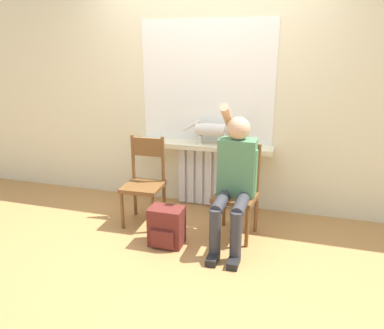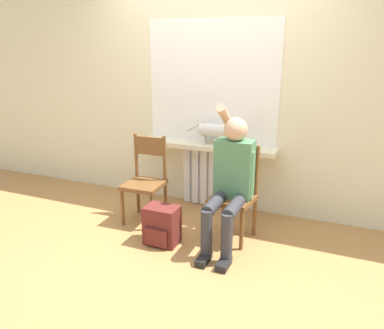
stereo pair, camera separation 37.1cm
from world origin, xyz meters
TOP-DOWN VIEW (x-y plane):
  - ground_plane at (0.00, 0.00)m, footprint 12.00×12.00m
  - wall_with_window at (0.00, 1.23)m, footprint 7.00×0.06m
  - radiator at (0.00, 1.15)m, footprint 0.63×0.08m
  - windowsill at (0.00, 1.07)m, footprint 1.52×0.26m
  - window_glass at (0.00, 1.20)m, footprint 1.46×0.01m
  - chair_left at (-0.48, 0.54)m, footprint 0.39×0.39m
  - chair_right at (0.48, 0.54)m, footprint 0.42×0.42m
  - person at (0.47, 0.41)m, footprint 0.36×1.02m
  - cat at (0.10, 1.07)m, footprint 0.55×0.13m
  - backpack at (-0.10, 0.14)m, footprint 0.31×0.24m

SIDE VIEW (x-z plane):
  - ground_plane at x=0.00m, z-range 0.00..0.00m
  - backpack at x=-0.10m, z-range 0.00..0.36m
  - radiator at x=0.00m, z-range 0.00..0.70m
  - chair_left at x=-0.48m, z-range 0.00..0.89m
  - chair_right at x=0.48m, z-range 0.00..0.89m
  - person at x=0.47m, z-range 0.00..1.29m
  - windowsill at x=0.00m, z-range 0.70..0.75m
  - cat at x=0.10m, z-range 0.77..1.04m
  - wall_with_window at x=0.00m, z-range 0.00..2.70m
  - window_glass at x=0.00m, z-range 0.75..2.04m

